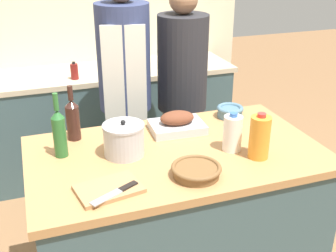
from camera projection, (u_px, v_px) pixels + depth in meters
kitchen_island at (176, 228)px, 2.26m from camera, size 1.43×0.83×0.93m
back_counter at (112, 119)px, 3.65m from camera, size 2.07×0.60×0.89m
back_wall at (98, 15)px, 3.61m from camera, size 2.57×0.10×2.55m
roasting_pan at (177, 123)px, 2.26m from camera, size 0.30×0.22×0.11m
wicker_basket at (196, 170)px, 1.84m from camera, size 0.22×0.22×0.05m
cutting_board at (109, 189)px, 1.74m from camera, size 0.29×0.22×0.02m
stock_pot at (124, 140)px, 2.00m from camera, size 0.20×0.20×0.18m
mixing_bowl at (230, 111)px, 2.44m from camera, size 0.15×0.15×0.07m
juice_jug at (260, 137)px, 1.96m from camera, size 0.10×0.10×0.22m
milk_jug at (232, 133)px, 2.04m from camera, size 0.09×0.09×0.20m
wine_bottle_green at (73, 119)px, 2.14m from camera, size 0.07×0.07×0.29m
wine_bottle_dark at (59, 132)px, 1.97m from camera, size 0.06×0.06×0.32m
wine_glass_left at (263, 125)px, 2.14m from camera, size 0.07×0.07×0.12m
knife_chef at (116, 192)px, 1.69m from camera, size 0.22×0.13×0.01m
condiment_bottle_tall at (169, 60)px, 3.45m from camera, size 0.05×0.05×0.17m
condiment_bottle_short at (74, 71)px, 3.21m from camera, size 0.06×0.06×0.14m
person_cook_aproned at (125, 90)px, 2.82m from camera, size 0.35×0.37×1.72m
person_cook_guest at (182, 92)px, 2.96m from camera, size 0.34×0.34×1.62m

